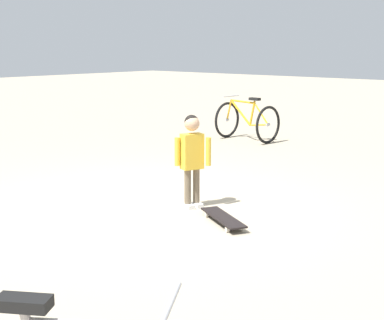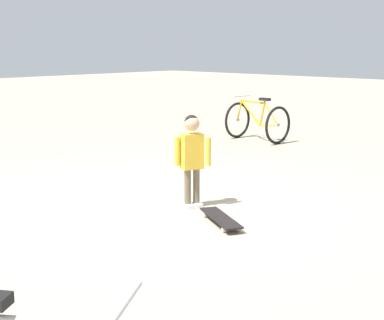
% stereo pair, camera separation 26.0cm
% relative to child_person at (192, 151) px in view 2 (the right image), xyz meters
% --- Properties ---
extents(ground_plane, '(50.00, 50.00, 0.00)m').
position_rel_child_person_xyz_m(ground_plane, '(0.32, -0.39, -0.66)').
color(ground_plane, tan).
extents(child_person, '(0.29, 0.32, 1.06)m').
position_rel_child_person_xyz_m(child_person, '(0.00, 0.00, 0.00)').
color(child_person, brown).
rests_on(child_person, ground).
extents(skateboard, '(0.54, 0.78, 0.07)m').
position_rel_child_person_xyz_m(skateboard, '(0.25, 0.65, -0.60)').
color(skateboard, black).
rests_on(skateboard, ground).
extents(bicycle_near, '(0.78, 1.11, 0.85)m').
position_rel_child_person_xyz_m(bicycle_near, '(-4.22, -2.29, -0.28)').
color(bicycle_near, black).
rests_on(bicycle_near, ground).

